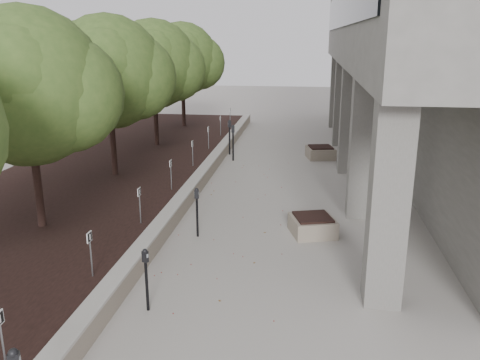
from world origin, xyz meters
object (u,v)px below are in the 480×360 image
Objects in this scene: planter_front at (313,225)px; parking_meter_5 at (230,137)px; crabapple_tree_3 at (110,96)px; parking_meter_2 at (147,280)px; crabapple_tree_5 at (183,75)px; planter_back at (320,152)px; parking_meter_4 at (233,143)px; crabapple_tree_4 at (154,83)px; crabapple_tree_2 at (30,120)px; parking_meter_3 at (197,212)px.

parking_meter_5 is at bearing 112.19° from planter_front.
crabapple_tree_3 reaches higher than parking_meter_2.
parking_meter_2 is at bearing -64.84° from crabapple_tree_3.
planter_back is (7.24, -4.92, -2.86)m from crabapple_tree_5.
crabapple_tree_4 is at bearing 165.05° from parking_meter_4.
parking_meter_4 is at bearing 112.99° from planter_front.
planter_front is at bearing 11.11° from crabapple_tree_2.
parking_meter_3 is at bearing 11.26° from crabapple_tree_2.
parking_meter_4 is at bearing 49.15° from crabapple_tree_3.
parking_meter_2 is (3.74, -2.96, -2.48)m from crabapple_tree_2.
planter_front is (6.87, -3.65, -2.87)m from crabapple_tree_3.
crabapple_tree_2 is 10.00m from crabapple_tree_4.
crabapple_tree_3 and crabapple_tree_5 have the same top height.
crabapple_tree_5 is (0.00, 5.00, 0.00)m from crabapple_tree_4.
crabapple_tree_5 is 4.26× the size of parking_meter_2.
planter_front is (6.87, 1.35, -2.87)m from crabapple_tree_2.
planter_back is at bearing 87.63° from planter_front.
parking_meter_4 is (3.57, -0.87, -2.36)m from crabapple_tree_4.
parking_meter_4 is at bearing 85.54° from parking_meter_3.
crabapple_tree_2 is 7.57m from planter_front.
parking_meter_4 is (3.57, 4.13, -2.36)m from crabapple_tree_3.
parking_meter_3 is 0.87× the size of parking_meter_4.
crabapple_tree_3 is 9.29m from planter_back.
parking_meter_2 is 1.17× the size of planter_front.
crabapple_tree_5 is at bearing 98.67° from parking_meter_3.
parking_meter_3 reaches higher than planter_back.
crabapple_tree_3 is at bearing -90.00° from crabapple_tree_5.
crabapple_tree_3 reaches higher than parking_meter_3.
crabapple_tree_2 reaches higher than parking_meter_5.
parking_meter_3 is at bearing -67.16° from crabapple_tree_4.
crabapple_tree_4 is at bearing 90.00° from crabapple_tree_2.
crabapple_tree_4 is 1.00× the size of crabapple_tree_5.
crabapple_tree_3 is at bearing -132.13° from parking_meter_4.
parking_meter_5 reaches higher than planter_back.
crabapple_tree_3 is 6.24m from parking_meter_3.
crabapple_tree_3 is at bearing 90.00° from crabapple_tree_2.
crabapple_tree_3 is 3.56× the size of parking_meter_4.
crabapple_tree_3 is (0.00, 5.00, 0.00)m from crabapple_tree_2.
crabapple_tree_2 is 4.26× the size of parking_meter_2.
crabapple_tree_2 is at bearing -168.89° from planter_front.
crabapple_tree_2 is 10.99m from parking_meter_5.
parking_meter_2 is (3.74, -7.96, -2.48)m from crabapple_tree_3.
crabapple_tree_4 is 4.01m from parking_meter_5.
planter_front is at bearing -86.32° from parking_meter_5.
crabapple_tree_2 is 3.56× the size of parking_meter_4.
parking_meter_3 reaches higher than parking_meter_2.
parking_meter_5 is (-0.32, 1.10, 0.01)m from parking_meter_4.
parking_meter_4 is 1.15m from parking_meter_5.
crabapple_tree_2 is at bearing -112.64° from parking_meter_4.
planter_back is (7.24, 5.08, -2.86)m from crabapple_tree_3.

